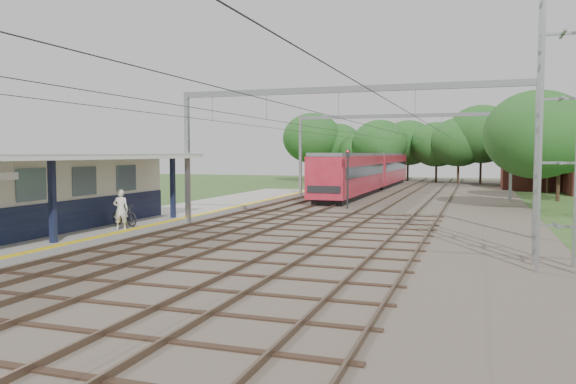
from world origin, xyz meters
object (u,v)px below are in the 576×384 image
at_px(signal_post, 348,173).
at_px(bicycle, 124,215).
at_px(train, 370,171).
at_px(person, 121,210).

bearing_deg(signal_post, bicycle, -130.81).
height_order(bicycle, train, train).
height_order(bicycle, signal_post, signal_post).
relative_size(person, signal_post, 0.46).
bearing_deg(train, signal_post, -84.27).
distance_m(bicycle, signal_post, 16.24).
height_order(person, signal_post, signal_post).
xyz_separation_m(bicycle, signal_post, (7.57, 14.28, 1.59)).
distance_m(person, signal_post, 16.96).
xyz_separation_m(train, signal_post, (1.85, -18.44, 0.40)).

